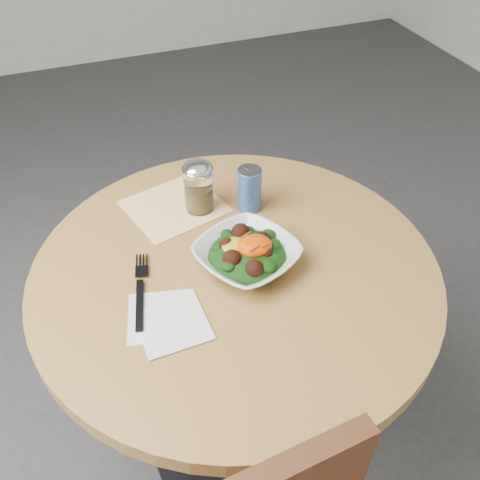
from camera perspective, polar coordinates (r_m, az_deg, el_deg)
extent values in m
plane|color=#303133|center=(1.79, -0.36, -20.20)|extent=(6.00, 6.00, 0.00)
cylinder|color=black|center=(1.77, -0.37, -19.97)|extent=(0.52, 0.52, 0.03)
cylinder|color=black|center=(1.48, -0.42, -13.74)|extent=(0.10, 0.10, 0.71)
cylinder|color=#AD743E|center=(1.19, -0.51, -3.48)|extent=(0.90, 0.90, 0.04)
cube|color=#FFA40D|center=(1.35, -6.99, 3.57)|extent=(0.26, 0.25, 0.00)
cube|color=silver|center=(1.09, -8.36, -8.05)|extent=(0.16, 0.16, 0.00)
cube|color=silver|center=(1.07, -7.21, -8.87)|extent=(0.14, 0.14, 0.00)
imported|color=silver|center=(1.16, 0.75, -1.71)|extent=(0.28, 0.28, 0.05)
ellipsoid|color=black|center=(1.17, 0.75, -1.76)|extent=(0.17, 0.17, 0.06)
ellipsoid|color=gold|center=(1.15, -0.64, -0.61)|extent=(0.05, 0.05, 0.02)
ellipsoid|color=#DF5A04|center=(1.14, 1.53, -0.60)|extent=(0.08, 0.07, 0.04)
cube|color=black|center=(1.11, -10.66, -6.81)|extent=(0.05, 0.14, 0.00)
cube|color=black|center=(1.19, -10.43, -2.77)|extent=(0.04, 0.08, 0.00)
cylinder|color=silver|center=(1.30, -4.43, 5.31)|extent=(0.07, 0.07, 0.11)
cylinder|color=olive|center=(1.32, -4.38, 4.49)|extent=(0.06, 0.06, 0.06)
cylinder|color=white|center=(1.27, -4.57, 7.44)|extent=(0.07, 0.07, 0.01)
ellipsoid|color=white|center=(1.26, -4.58, 7.68)|extent=(0.07, 0.07, 0.03)
cylinder|color=navy|center=(1.30, 1.00, 5.43)|extent=(0.06, 0.06, 0.11)
cylinder|color=#B3B3BA|center=(1.27, 1.03, 7.49)|extent=(0.06, 0.06, 0.00)
cube|color=#B3B3BA|center=(1.27, 0.83, 7.72)|extent=(0.02, 0.02, 0.00)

